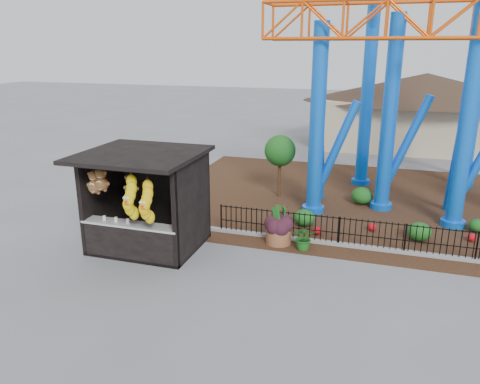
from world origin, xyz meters
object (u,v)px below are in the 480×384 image
(roller_coaster, at_px, (428,38))
(terracotta_planter, at_px, (279,236))
(potted_plant, at_px, (304,238))
(prize_booth, at_px, (143,204))

(roller_coaster, height_order, terracotta_planter, roller_coaster)
(terracotta_planter, distance_m, potted_plant, 0.92)
(prize_booth, height_order, potted_plant, prize_booth)
(prize_booth, distance_m, potted_plant, 5.12)
(potted_plant, bearing_deg, terracotta_planter, 152.26)
(terracotta_planter, bearing_deg, prize_booth, -156.55)
(prize_booth, relative_size, terracotta_planter, 4.25)
(roller_coaster, xyz_separation_m, terracotta_planter, (-4.20, -5.61, -6.17))
(prize_booth, height_order, terracotta_planter, prize_booth)
(prize_booth, bearing_deg, roller_coaster, 42.01)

